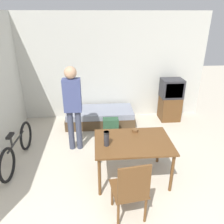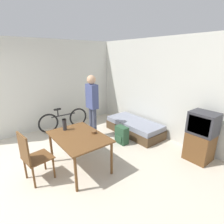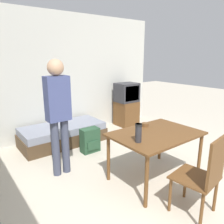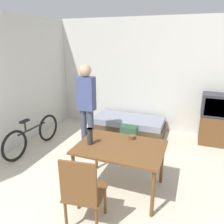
# 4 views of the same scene
# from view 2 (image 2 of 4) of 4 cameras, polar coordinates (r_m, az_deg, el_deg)

# --- Properties ---
(ground_plane) EXTENTS (20.00, 20.00, 0.00)m
(ground_plane) POSITION_cam_2_polar(r_m,az_deg,el_deg) (3.92, -32.80, -20.20)
(ground_plane) COLOR beige
(wall_back) EXTENTS (5.28, 0.06, 2.70)m
(wall_back) POSITION_cam_2_polar(r_m,az_deg,el_deg) (5.23, 12.90, 7.81)
(wall_back) COLOR silver
(wall_back) RESTS_ON ground_plane
(wall_left) EXTENTS (0.06, 4.99, 2.70)m
(wall_left) POSITION_cam_2_polar(r_m,az_deg,el_deg) (5.81, -18.05, 8.39)
(wall_left) COLOR silver
(wall_left) RESTS_ON ground_plane
(daybed) EXTENTS (1.72, 0.80, 0.40)m
(daybed) POSITION_cam_2_polar(r_m,az_deg,el_deg) (5.27, 7.29, -4.90)
(daybed) COLOR #4C3823
(daybed) RESTS_ON ground_plane
(tv) EXTENTS (0.55, 0.49, 1.11)m
(tv) POSITION_cam_2_polar(r_m,az_deg,el_deg) (4.29, 27.06, -7.25)
(tv) COLOR brown
(tv) RESTS_ON ground_plane
(dining_table) EXTENTS (1.25, 0.88, 0.73)m
(dining_table) POSITION_cam_2_polar(r_m,az_deg,el_deg) (3.58, -10.75, -8.78)
(dining_table) COLOR brown
(dining_table) RESTS_ON ground_plane
(wooden_chair) EXTENTS (0.51, 0.51, 0.98)m
(wooden_chair) POSITION_cam_2_polar(r_m,az_deg,el_deg) (3.52, -24.86, -12.69)
(wooden_chair) COLOR brown
(wooden_chair) RESTS_ON ground_plane
(bicycle) EXTENTS (0.12, 1.57, 0.71)m
(bicycle) POSITION_cam_2_polar(r_m,az_deg,el_deg) (5.68, -15.43, -2.44)
(bicycle) COLOR black
(bicycle) RESTS_ON ground_plane
(person_standing) EXTENTS (0.34, 0.24, 1.76)m
(person_standing) POSITION_cam_2_polar(r_m,az_deg,el_deg) (4.74, -6.51, 3.20)
(person_standing) COLOR #3D4256
(person_standing) RESTS_ON ground_plane
(thermos_flask) EXTENTS (0.09, 0.09, 0.25)m
(thermos_flask) POSITION_cam_2_polar(r_m,az_deg,el_deg) (3.82, -15.26, -3.81)
(thermos_flask) COLOR #2D2D33
(thermos_flask) RESTS_ON dining_table
(mate_bowl) EXTENTS (0.11, 0.11, 0.05)m
(mate_bowl) POSITION_cam_2_polar(r_m,az_deg,el_deg) (3.60, -5.94, -6.53)
(mate_bowl) COLOR brown
(mate_bowl) RESTS_ON dining_table
(backpack) EXTENTS (0.35, 0.23, 0.47)m
(backpack) POSITION_cam_2_polar(r_m,az_deg,el_deg) (4.66, 3.16, -7.50)
(backpack) COLOR #284C33
(backpack) RESTS_ON ground_plane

